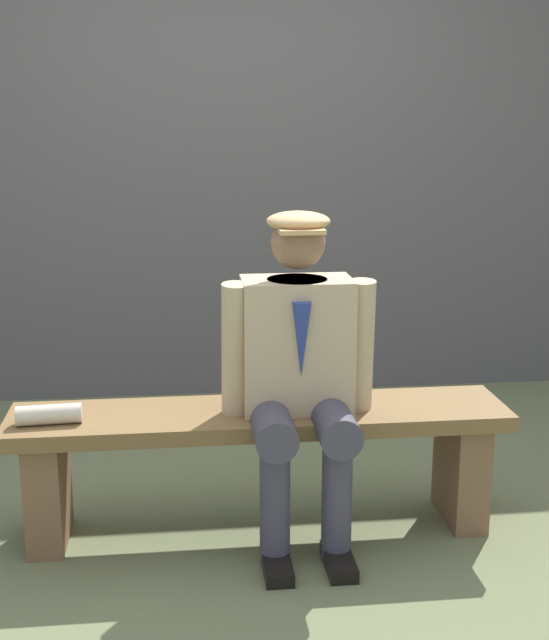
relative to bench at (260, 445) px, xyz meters
The scene contains 5 objects.
ground_plane 0.35m from the bench, ahead, with size 30.00×30.00×0.00m, color #646C47.
bench is the anchor object (origin of this frame).
seated_man 0.37m from the bench, 154.19° to the left, with size 0.58×0.56×1.25m.
rolled_magazine 0.80m from the bench, ahead, with size 0.07×0.07×0.23m, color beige.
stadium_wall 1.95m from the bench, 90.00° to the right, with size 12.00×0.24×2.20m, color #525051.
Camera 1 is at (0.29, 3.02, 1.59)m, focal length 47.45 mm.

